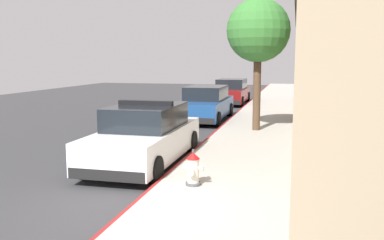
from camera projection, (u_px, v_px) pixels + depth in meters
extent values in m
cube|color=#353538|center=(120.00, 126.00, 18.35)|extent=(30.52, 60.00, 0.20)
cube|color=#ADA89E|center=(259.00, 127.00, 16.90)|extent=(2.75, 60.00, 0.16)
cube|color=maroon|center=(224.00, 126.00, 17.24)|extent=(0.08, 60.00, 0.16)
cube|color=black|center=(297.00, 70.00, 8.56)|extent=(0.06, 1.30, 1.10)
cube|color=black|center=(297.00, 66.00, 14.30)|extent=(0.06, 1.30, 1.10)
cube|color=black|center=(297.00, 64.00, 20.03)|extent=(0.06, 1.30, 1.10)
cube|color=white|center=(145.00, 142.00, 11.20)|extent=(1.84, 4.80, 0.76)
cube|color=black|center=(147.00, 116.00, 11.25)|extent=(1.64, 2.50, 0.60)
cube|color=black|center=(107.00, 175.00, 8.99)|extent=(1.76, 0.16, 0.24)
cube|color=black|center=(170.00, 136.00, 13.49)|extent=(1.76, 0.16, 0.24)
cylinder|color=black|center=(138.00, 139.00, 13.08)|extent=(0.22, 0.64, 0.64)
cylinder|color=black|center=(192.00, 141.00, 12.67)|extent=(0.22, 0.64, 0.64)
cylinder|color=black|center=(85.00, 165.00, 9.81)|extent=(0.22, 0.64, 0.64)
cylinder|color=black|center=(155.00, 170.00, 9.40)|extent=(0.22, 0.64, 0.64)
cube|color=black|center=(146.00, 103.00, 11.15)|extent=(1.48, 0.20, 0.12)
cube|color=red|center=(133.00, 103.00, 11.23)|extent=(0.44, 0.18, 0.11)
cube|color=#1E33E0|center=(158.00, 103.00, 11.07)|extent=(0.44, 0.18, 0.11)
cube|color=navy|center=(206.00, 108.00, 19.21)|extent=(1.84, 4.80, 0.76)
cube|color=black|center=(206.00, 93.00, 19.25)|extent=(1.64, 2.50, 0.60)
cube|color=black|center=(193.00, 121.00, 17.00)|extent=(1.76, 0.16, 0.24)
cube|color=black|center=(215.00, 108.00, 21.49)|extent=(1.76, 0.16, 0.24)
cylinder|color=black|center=(196.00, 109.00, 21.08)|extent=(0.22, 0.64, 0.64)
cylinder|color=black|center=(230.00, 110.00, 20.67)|extent=(0.22, 0.64, 0.64)
cylinder|color=black|center=(177.00, 118.00, 17.81)|extent=(0.22, 0.64, 0.64)
cylinder|color=black|center=(217.00, 119.00, 17.41)|extent=(0.22, 0.64, 0.64)
cube|color=maroon|center=(231.00, 95.00, 26.44)|extent=(1.84, 4.80, 0.76)
cube|color=black|center=(232.00, 84.00, 26.48)|extent=(1.64, 2.50, 0.60)
cube|color=black|center=(225.00, 102.00, 24.22)|extent=(1.76, 0.16, 0.24)
cube|color=black|center=(236.00, 96.00, 28.72)|extent=(1.76, 0.16, 0.24)
cylinder|color=black|center=(222.00, 96.00, 28.31)|extent=(0.22, 0.64, 0.64)
cylinder|color=black|center=(248.00, 97.00, 27.90)|extent=(0.22, 0.64, 0.64)
cylinder|color=black|center=(213.00, 101.00, 25.04)|extent=(0.22, 0.64, 0.64)
cylinder|color=black|center=(241.00, 102.00, 24.63)|extent=(0.22, 0.64, 0.64)
cylinder|color=#4C4C51|center=(193.00, 184.00, 8.79)|extent=(0.32, 0.32, 0.06)
cylinder|color=silver|center=(193.00, 171.00, 8.75)|extent=(0.24, 0.24, 0.50)
cone|color=red|center=(193.00, 156.00, 8.71)|extent=(0.28, 0.28, 0.14)
cylinder|color=#4C4C51|center=(193.00, 151.00, 8.69)|extent=(0.05, 0.05, 0.06)
cylinder|color=silver|center=(185.00, 167.00, 8.79)|extent=(0.10, 0.10, 0.10)
cylinder|color=silver|center=(201.00, 168.00, 8.70)|extent=(0.10, 0.10, 0.10)
cylinder|color=silver|center=(191.00, 172.00, 8.58)|extent=(0.13, 0.12, 0.13)
cylinder|color=brown|center=(257.00, 92.00, 15.52)|extent=(0.28, 0.28, 2.84)
sphere|color=#387A33|center=(258.00, 30.00, 15.21)|extent=(2.30, 2.30, 2.30)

